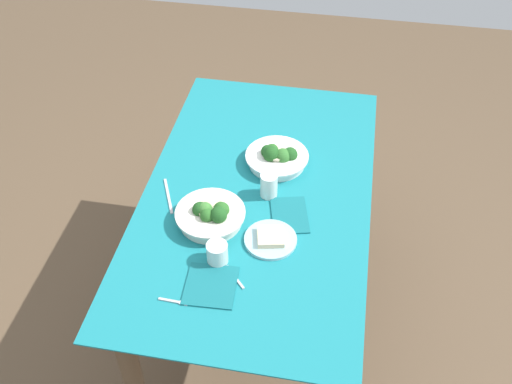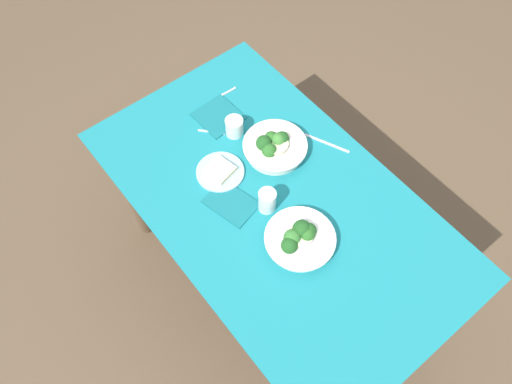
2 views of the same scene
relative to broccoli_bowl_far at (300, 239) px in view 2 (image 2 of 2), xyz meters
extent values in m
plane|color=brown|center=(0.18, -0.05, -0.80)|extent=(6.00, 6.00, 0.00)
cube|color=#197A84|center=(0.18, -0.05, -0.04)|extent=(1.45, 0.84, 0.01)
cube|color=brown|center=(0.18, -0.05, -0.05)|extent=(1.41, 0.82, 0.02)
cylinder|color=brown|center=(-0.45, -0.37, -0.43)|extent=(0.07, 0.07, 0.74)
cylinder|color=brown|center=(0.81, -0.37, -0.43)|extent=(0.07, 0.07, 0.74)
cylinder|color=brown|center=(0.81, 0.28, -0.43)|extent=(0.07, 0.07, 0.74)
cylinder|color=white|center=(0.00, 0.00, -0.02)|extent=(0.22, 0.22, 0.04)
cylinder|color=white|center=(0.00, 0.00, 0.01)|extent=(0.25, 0.25, 0.01)
sphere|color=#33702D|center=(0.01, 0.02, 0.02)|extent=(0.06, 0.06, 0.06)
sphere|color=#286023|center=(-0.01, -0.02, 0.02)|extent=(0.05, 0.05, 0.05)
sphere|color=#1E511E|center=(0.01, -0.02, 0.02)|extent=(0.07, 0.07, 0.07)
sphere|color=#1E511E|center=(0.00, -0.04, 0.02)|extent=(0.05, 0.05, 0.05)
sphere|color=#1E511E|center=(0.00, 0.05, 0.02)|extent=(0.06, 0.06, 0.06)
cylinder|color=beige|center=(0.00, 0.00, 0.02)|extent=(0.09, 0.09, 0.01)
cylinder|color=silver|center=(0.35, -0.18, -0.01)|extent=(0.22, 0.22, 0.04)
cylinder|color=silver|center=(0.35, -0.18, 0.01)|extent=(0.25, 0.25, 0.01)
sphere|color=#1E511E|center=(0.35, -0.22, 0.02)|extent=(0.06, 0.06, 0.06)
sphere|color=#286023|center=(0.38, -0.19, 0.03)|extent=(0.05, 0.05, 0.05)
sphere|color=#1E511E|center=(0.37, -0.15, 0.03)|extent=(0.06, 0.06, 0.06)
sphere|color=#286023|center=(0.34, -0.15, 0.02)|extent=(0.06, 0.06, 0.06)
sphere|color=#3D7A33|center=(0.35, -0.20, 0.03)|extent=(0.05, 0.05, 0.05)
cylinder|color=beige|center=(0.35, -0.18, 0.03)|extent=(0.10, 0.10, 0.01)
cylinder|color=#99C6D1|center=(0.40, 0.04, -0.03)|extent=(0.18, 0.18, 0.01)
cube|color=beige|center=(0.40, 0.04, -0.01)|extent=(0.11, 0.11, 0.02)
cylinder|color=silver|center=(0.52, -0.12, 0.01)|extent=(0.07, 0.07, 0.08)
cylinder|color=silver|center=(0.18, 0.00, 0.01)|extent=(0.06, 0.06, 0.10)
cube|color=#B7B7BC|center=(0.71, -0.23, -0.03)|extent=(0.01, 0.07, 0.00)
cube|color=#B7B7BC|center=(0.71, -0.18, -0.03)|extent=(0.01, 0.03, 0.00)
cube|color=#B7B7BC|center=(0.59, -0.04, -0.03)|extent=(0.06, 0.06, 0.00)
cube|color=#B7B7BC|center=(0.55, -0.08, -0.03)|extent=(0.03, 0.03, 0.00)
cube|color=#B7B7BC|center=(0.25, -0.37, -0.03)|extent=(0.18, 0.09, 0.00)
cube|color=#156870|center=(0.63, -0.12, -0.03)|extent=(0.18, 0.17, 0.01)
cube|color=#156870|center=(0.27, 0.09, -0.03)|extent=(0.21, 0.17, 0.01)
camera|label=1|loc=(1.73, 0.23, 1.47)|focal=41.01mm
camera|label=2|loc=(-0.51, 0.60, 1.58)|focal=36.00mm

